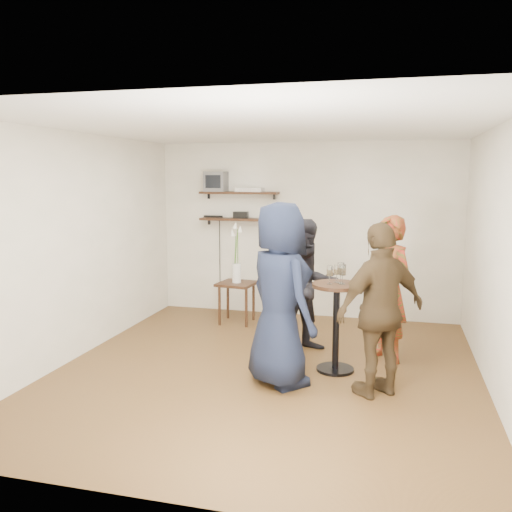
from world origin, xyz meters
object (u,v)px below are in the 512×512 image
at_px(crt_monitor, 216,182).
at_px(radio, 241,215).
at_px(person_dark, 307,286).
at_px(drinks_table, 336,315).
at_px(person_navy, 280,295).
at_px(dvd_deck, 250,190).
at_px(side_table, 237,289).
at_px(person_brown, 381,310).
at_px(person_plaid, 389,289).

bearing_deg(crt_monitor, radio, 0.00).
bearing_deg(crt_monitor, person_dark, -43.37).
bearing_deg(radio, drinks_table, -52.08).
distance_m(crt_monitor, person_navy, 3.30).
bearing_deg(person_dark, drinks_table, -90.00).
xyz_separation_m(dvd_deck, person_navy, (1.04, -2.69, -0.97)).
bearing_deg(side_table, person_brown, -46.13).
bearing_deg(person_dark, person_plaid, -40.77).
distance_m(drinks_table, person_navy, 0.79).
xyz_separation_m(person_plaid, person_dark, (-0.94, 0.10, -0.03)).
bearing_deg(side_table, person_dark, -40.43).
xyz_separation_m(person_dark, person_brown, (0.89, -1.15, 0.04)).
xyz_separation_m(side_table, person_brown, (2.07, -2.15, 0.34)).
distance_m(crt_monitor, drinks_table, 3.32).
xyz_separation_m(drinks_table, person_brown, (0.48, -0.55, 0.22)).
bearing_deg(person_brown, radio, -92.42).
xyz_separation_m(dvd_deck, person_brown, (2.03, -2.72, -1.06)).
bearing_deg(person_brown, person_dark, -93.19).
xyz_separation_m(drinks_table, person_plaid, (0.53, 0.50, 0.21)).
relative_size(side_table, drinks_table, 0.61).
height_order(dvd_deck, radio, dvd_deck).
bearing_deg(crt_monitor, side_table, -49.48).
distance_m(crt_monitor, person_brown, 3.92).
bearing_deg(person_plaid, side_table, -160.60).
bearing_deg(person_plaid, crt_monitor, -165.77).
bearing_deg(drinks_table, side_table, 134.81).
bearing_deg(radio, person_dark, -50.89).
height_order(crt_monitor, person_brown, crt_monitor).
relative_size(person_navy, person_brown, 1.11).
distance_m(drinks_table, person_plaid, 0.76).
height_order(dvd_deck, person_brown, dvd_deck).
height_order(person_dark, person_navy, person_navy).
height_order(drinks_table, person_dark, person_dark).
xyz_separation_m(radio, person_dark, (1.28, -1.58, -0.72)).
distance_m(side_table, person_navy, 2.42).
xyz_separation_m(person_dark, person_navy, (-0.10, -1.11, 0.13)).
xyz_separation_m(dvd_deck, drinks_table, (1.55, -2.17, -1.28)).
relative_size(crt_monitor, person_dark, 0.20).
height_order(radio, person_navy, person_navy).
bearing_deg(person_dark, person_brown, -86.81).
bearing_deg(dvd_deck, person_dark, -54.18).
distance_m(person_plaid, person_brown, 1.05).
relative_size(drinks_table, person_plaid, 0.58).
xyz_separation_m(person_navy, person_brown, (0.99, -0.03, -0.09)).
xyz_separation_m(person_plaid, person_navy, (-1.04, -1.01, 0.09)).
distance_m(crt_monitor, dvd_deck, 0.54).
bearing_deg(crt_monitor, person_brown, -46.80).
bearing_deg(radio, person_navy, -66.31).
bearing_deg(person_brown, crt_monitor, -87.78).
distance_m(person_navy, person_brown, 0.99).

